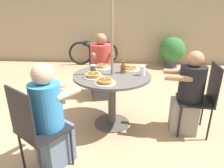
{
  "coord_description": "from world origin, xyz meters",
  "views": [
    {
      "loc": [
        0.2,
        -2.53,
        1.6
      ],
      "look_at": [
        0.0,
        0.0,
        0.62
      ],
      "focal_mm": 32.0,
      "sensor_mm": 36.0,
      "label": 1
    }
  ],
  "objects_px": {
    "patio_chair_north": "(202,95)",
    "pancake_plate_c": "(105,81)",
    "coffee_cup": "(93,69)",
    "patio_chair_east": "(100,66)",
    "diner_south": "(51,120)",
    "potted_shrub": "(172,51)",
    "pancake_plate_d": "(131,69)",
    "diner_north": "(188,97)",
    "bicycle": "(93,53)",
    "diner_east": "(102,69)",
    "patio_chair_south": "(35,127)",
    "syrup_bottle": "(123,68)",
    "drinking_glass_a": "(142,71)",
    "pancake_plate_a": "(102,67)",
    "patio_table": "(112,85)",
    "pancake_plate_b": "(93,75)"
  },
  "relations": [
    {
      "from": "coffee_cup",
      "to": "potted_shrub",
      "type": "bearing_deg",
      "value": 60.8
    },
    {
      "from": "patio_chair_north",
      "to": "pancake_plate_c",
      "type": "relative_size",
      "value": 3.74
    },
    {
      "from": "diner_north",
      "to": "patio_chair_south",
      "type": "height_order",
      "value": "diner_north"
    },
    {
      "from": "patio_chair_south",
      "to": "pancake_plate_a",
      "type": "relative_size",
      "value": 3.74
    },
    {
      "from": "pancake_plate_a",
      "to": "pancake_plate_d",
      "type": "bearing_deg",
      "value": -5.14
    },
    {
      "from": "patio_chair_east",
      "to": "diner_east",
      "type": "xyz_separation_m",
      "value": [
        0.05,
        -0.17,
        -0.01
      ]
    },
    {
      "from": "syrup_bottle",
      "to": "drinking_glass_a",
      "type": "bearing_deg",
      "value": -20.35
    },
    {
      "from": "patio_chair_south",
      "to": "drinking_glass_a",
      "type": "relative_size",
      "value": 7.27
    },
    {
      "from": "pancake_plate_d",
      "to": "bicycle",
      "type": "height_order",
      "value": "pancake_plate_d"
    },
    {
      "from": "diner_north",
      "to": "bicycle",
      "type": "xyz_separation_m",
      "value": [
        -1.78,
        3.27,
        -0.16
      ]
    },
    {
      "from": "pancake_plate_d",
      "to": "bicycle",
      "type": "xyz_separation_m",
      "value": [
        -1.04,
        2.93,
        -0.42
      ]
    },
    {
      "from": "diner_east",
      "to": "pancake_plate_c",
      "type": "height_order",
      "value": "diner_east"
    },
    {
      "from": "diner_east",
      "to": "potted_shrub",
      "type": "distance_m",
      "value": 2.74
    },
    {
      "from": "bicycle",
      "to": "potted_shrub",
      "type": "xyz_separation_m",
      "value": [
        2.23,
        -0.07,
        0.11
      ]
    },
    {
      "from": "syrup_bottle",
      "to": "potted_shrub",
      "type": "xyz_separation_m",
      "value": [
        1.29,
        3.02,
        -0.36
      ]
    },
    {
      "from": "patio_table",
      "to": "pancake_plate_b",
      "type": "relative_size",
      "value": 4.08
    },
    {
      "from": "pancake_plate_c",
      "to": "potted_shrub",
      "type": "distance_m",
      "value": 3.77
    },
    {
      "from": "pancake_plate_c",
      "to": "drinking_glass_a",
      "type": "relative_size",
      "value": 1.94
    },
    {
      "from": "pancake_plate_d",
      "to": "bicycle",
      "type": "bearing_deg",
      "value": 109.58
    },
    {
      "from": "syrup_bottle",
      "to": "bicycle",
      "type": "relative_size",
      "value": 0.11
    },
    {
      "from": "coffee_cup",
      "to": "drinking_glass_a",
      "type": "bearing_deg",
      "value": -5.63
    },
    {
      "from": "patio_chair_north",
      "to": "drinking_glass_a",
      "type": "relative_size",
      "value": 7.27
    },
    {
      "from": "bicycle",
      "to": "pancake_plate_d",
      "type": "bearing_deg",
      "value": -78.99
    },
    {
      "from": "diner_north",
      "to": "coffee_cup",
      "type": "bearing_deg",
      "value": 88.73
    },
    {
      "from": "patio_table",
      "to": "coffee_cup",
      "type": "xyz_separation_m",
      "value": [
        -0.26,
        0.05,
        0.21
      ]
    },
    {
      "from": "diner_north",
      "to": "diner_east",
      "type": "relative_size",
      "value": 0.95
    },
    {
      "from": "pancake_plate_a",
      "to": "pancake_plate_d",
      "type": "xyz_separation_m",
      "value": [
        0.42,
        -0.04,
        -0.01
      ]
    },
    {
      "from": "pancake_plate_b",
      "to": "pancake_plate_d",
      "type": "bearing_deg",
      "value": 37.87
    },
    {
      "from": "coffee_cup",
      "to": "potted_shrub",
      "type": "relative_size",
      "value": 0.13
    },
    {
      "from": "diner_east",
      "to": "bicycle",
      "type": "height_order",
      "value": "diner_east"
    },
    {
      "from": "patio_chair_north",
      "to": "coffee_cup",
      "type": "relative_size",
      "value": 8.76
    },
    {
      "from": "pancake_plate_a",
      "to": "potted_shrub",
      "type": "xyz_separation_m",
      "value": [
        1.61,
        2.82,
        -0.32
      ]
    },
    {
      "from": "patio_chair_east",
      "to": "pancake_plate_b",
      "type": "xyz_separation_m",
      "value": [
        0.08,
        -1.27,
        0.24
      ]
    },
    {
      "from": "pancake_plate_a",
      "to": "pancake_plate_d",
      "type": "relative_size",
      "value": 1.0
    },
    {
      "from": "bicycle",
      "to": "pancake_plate_a",
      "type": "bearing_deg",
      "value": -86.51
    },
    {
      "from": "patio_chair_east",
      "to": "diner_south",
      "type": "bearing_deg",
      "value": 67.5
    },
    {
      "from": "coffee_cup",
      "to": "syrup_bottle",
      "type": "bearing_deg",
      "value": 4.02
    },
    {
      "from": "patio_chair_north",
      "to": "pancake_plate_c",
      "type": "bearing_deg",
      "value": 106.14
    },
    {
      "from": "potted_shrub",
      "to": "pancake_plate_d",
      "type": "bearing_deg",
      "value": -112.54
    },
    {
      "from": "patio_chair_north",
      "to": "patio_chair_south",
      "type": "xyz_separation_m",
      "value": [
        -1.83,
        -0.86,
        0.0
      ]
    },
    {
      "from": "patio_table",
      "to": "patio_chair_north",
      "type": "relative_size",
      "value": 1.09
    },
    {
      "from": "coffee_cup",
      "to": "diner_south",
      "type": "bearing_deg",
      "value": -108.57
    },
    {
      "from": "patio_table",
      "to": "pancake_plate_c",
      "type": "height_order",
      "value": "pancake_plate_c"
    },
    {
      "from": "pancake_plate_d",
      "to": "coffee_cup",
      "type": "relative_size",
      "value": 2.34
    },
    {
      "from": "drinking_glass_a",
      "to": "patio_chair_east",
      "type": "bearing_deg",
      "value": 121.8
    },
    {
      "from": "diner_north",
      "to": "pancake_plate_c",
      "type": "distance_m",
      "value": 1.11
    },
    {
      "from": "coffee_cup",
      "to": "patio_chair_south",
      "type": "bearing_deg",
      "value": -110.98
    },
    {
      "from": "pancake_plate_a",
      "to": "pancake_plate_d",
      "type": "height_order",
      "value": "pancake_plate_a"
    },
    {
      "from": "patio_chair_south",
      "to": "coffee_cup",
      "type": "distance_m",
      "value": 1.14
    },
    {
      "from": "pancake_plate_b",
      "to": "drinking_glass_a",
      "type": "bearing_deg",
      "value": 11.31
    }
  ]
}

